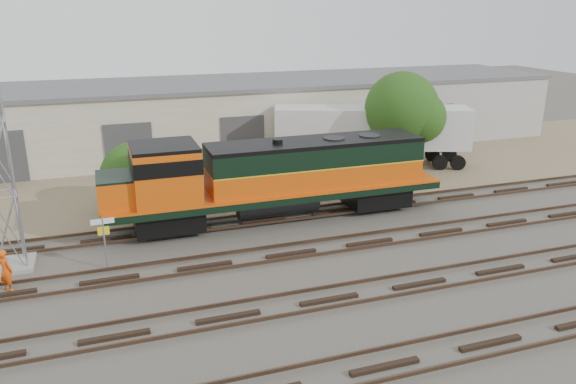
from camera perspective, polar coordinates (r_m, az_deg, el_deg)
name	(u,v)px	position (r m, az deg, el deg)	size (l,w,h in m)	color
ground	(302,269)	(24.70, 1.47, -7.80)	(140.00, 140.00, 0.00)	#47423A
dirt_strip	(226,175)	(38.18, -6.35, 1.69)	(80.00, 16.00, 0.02)	#726047
tracks	(329,299)	(22.19, 4.21, -10.83)	(80.00, 20.40, 0.28)	black
warehouse	(203,116)	(45.19, -8.68, 7.65)	(58.40, 10.40, 5.30)	beige
locomotive	(272,176)	(29.25, -1.64, 1.61)	(17.91, 3.14, 4.30)	black
sign_post	(104,233)	(25.27, -18.22, -4.02)	(0.97, 0.09, 2.38)	gray
worker	(6,270)	(25.20, -26.76, -7.12)	(0.65, 0.43, 1.78)	#EF4F0D
semi_trailer	(376,129)	(40.29, 8.94, 6.31)	(13.71, 7.14, 4.18)	silver
dumpster_blue	(407,145)	(44.14, 11.98, 4.68)	(1.60, 1.50, 1.50)	navy
dumpster_red	(446,142)	(46.20, 15.75, 4.93)	(1.50, 1.40, 1.40)	maroon
tree_mid	(142,180)	(32.25, -14.65, 1.20)	(4.31, 4.10, 4.10)	#382619
tree_east	(406,111)	(39.24, 11.92, 8.06)	(5.27, 5.02, 6.78)	#382619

